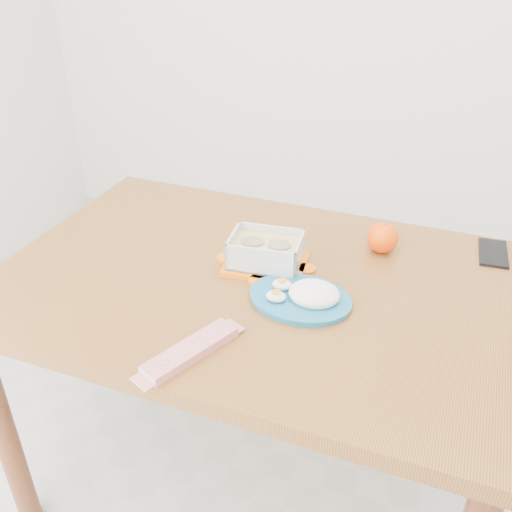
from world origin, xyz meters
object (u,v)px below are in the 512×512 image
(food_container, at_px, (266,252))
(orange_fruit, at_px, (382,238))
(rice_plate, at_px, (305,295))
(smartphone, at_px, (493,253))
(dining_table, at_px, (256,309))

(food_container, relative_size, orange_fruit, 2.51)
(rice_plate, relative_size, smartphone, 1.88)
(dining_table, relative_size, food_container, 6.61)
(dining_table, height_order, food_container, food_container)
(food_container, height_order, rice_plate, food_container)
(rice_plate, bearing_deg, dining_table, 159.75)
(orange_fruit, distance_m, rice_plate, 0.31)
(food_container, bearing_deg, rice_plate, -47.01)
(food_container, distance_m, rice_plate, 0.18)
(smartphone, bearing_deg, rice_plate, -139.73)
(dining_table, bearing_deg, food_container, 85.66)
(orange_fruit, bearing_deg, smartphone, 12.38)
(dining_table, relative_size, orange_fruit, 16.58)
(smartphone, bearing_deg, dining_table, -152.57)
(dining_table, xyz_separation_m, food_container, (0.01, 0.06, 0.14))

